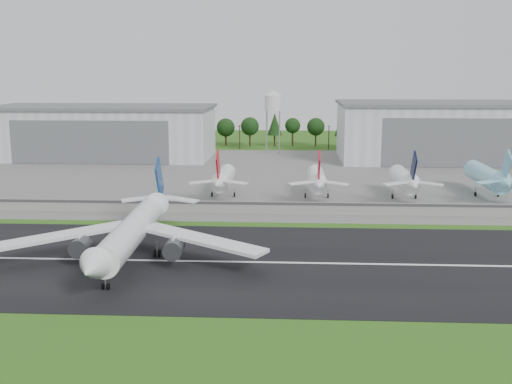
# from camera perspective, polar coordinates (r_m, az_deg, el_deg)

# --- Properties ---
(ground) EXTENTS (600.00, 600.00, 0.00)m
(ground) POSITION_cam_1_polar(r_m,az_deg,el_deg) (122.59, 1.32, -7.70)
(ground) COLOR #305614
(ground) RESTS_ON ground
(runway) EXTENTS (320.00, 60.00, 0.10)m
(runway) POSITION_cam_1_polar(r_m,az_deg,el_deg) (132.09, 1.47, -6.30)
(runway) COLOR black
(runway) RESTS_ON ground
(runway_centerline) EXTENTS (220.00, 1.00, 0.02)m
(runway_centerline) POSITION_cam_1_polar(r_m,az_deg,el_deg) (132.08, 1.47, -6.27)
(runway_centerline) COLOR white
(runway_centerline) RESTS_ON runway
(apron) EXTENTS (320.00, 150.00, 0.10)m
(apron) POSITION_cam_1_polar(r_m,az_deg,el_deg) (239.38, 2.26, 1.49)
(apron) COLOR slate
(apron) RESTS_ON ground
(blast_fence) EXTENTS (240.00, 0.61, 3.50)m
(blast_fence) POSITION_cam_1_polar(r_m,az_deg,el_deg) (175.19, 1.91, -1.41)
(blast_fence) COLOR gray
(blast_fence) RESTS_ON ground
(hangar_west) EXTENTS (97.00, 44.00, 23.20)m
(hangar_west) POSITION_cam_1_polar(r_m,az_deg,el_deg) (294.53, -13.40, 5.23)
(hangar_west) COLOR silver
(hangar_west) RESTS_ON ground
(hangar_east) EXTENTS (102.00, 47.00, 25.20)m
(hangar_east) POSITION_cam_1_polar(r_m,az_deg,el_deg) (291.20, 17.42, 5.17)
(hangar_east) COLOR silver
(hangar_east) RESTS_ON ground
(water_tower) EXTENTS (8.40, 8.40, 29.40)m
(water_tower) POSITION_cam_1_polar(r_m,az_deg,el_deg) (301.63, 1.54, 8.11)
(water_tower) COLOR #99999E
(water_tower) RESTS_ON ground
(utility_poles) EXTENTS (230.00, 3.00, 12.00)m
(utility_poles) POSITION_cam_1_polar(r_m,az_deg,el_deg) (318.58, 2.50, 3.82)
(utility_poles) COLOR black
(utility_poles) RESTS_ON ground
(treeline) EXTENTS (320.00, 16.00, 22.00)m
(treeline) POSITION_cam_1_polar(r_m,az_deg,el_deg) (333.47, 2.53, 4.13)
(treeline) COLOR black
(treeline) RESTS_ON ground
(main_airliner) EXTENTS (57.27, 59.12, 18.17)m
(main_airliner) POSITION_cam_1_polar(r_m,az_deg,el_deg) (134.30, -11.03, -4.06)
(main_airliner) COLOR white
(main_airliner) RESTS_ON runway
(parked_jet_red_a) EXTENTS (7.36, 31.29, 16.47)m
(parked_jet_red_a) POSITION_cam_1_polar(r_m,az_deg,el_deg) (196.62, -2.99, 1.18)
(parked_jet_red_a) COLOR white
(parked_jet_red_a) RESTS_ON ground
(parked_jet_red_b) EXTENTS (7.36, 31.29, 16.49)m
(parked_jet_red_b) POSITION_cam_1_polar(r_m,az_deg,el_deg) (195.66, 5.45, 1.10)
(parked_jet_red_b) COLOR white
(parked_jet_red_b) RESTS_ON ground
(parked_jet_navy) EXTENTS (7.36, 31.29, 16.61)m
(parked_jet_navy) POSITION_cam_1_polar(r_m,az_deg,el_deg) (198.54, 13.16, 1.04)
(parked_jet_navy) COLOR white
(parked_jet_navy) RESTS_ON ground
(parked_jet_skyblue) EXTENTS (7.36, 37.29, 16.92)m
(parked_jet_skyblue) POSITION_cam_1_polar(r_m,az_deg,el_deg) (209.49, 20.04, 1.23)
(parked_jet_skyblue) COLOR #8BD4F0
(parked_jet_skyblue) RESTS_ON ground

